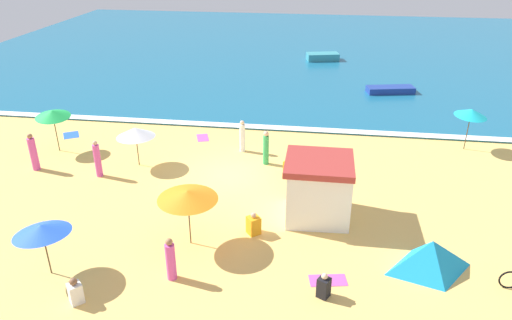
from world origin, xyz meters
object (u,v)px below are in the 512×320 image
beachgoer_1 (75,292)px  beachgoer_2 (266,148)px  beachgoer_0 (171,260)px  beachgoer_5 (98,160)px  beachgoer_3 (324,286)px  beach_umbrella_0 (188,195)px  beach_umbrella_5 (471,113)px  small_boat_0 (390,90)px  small_boat_1 (323,57)px  beachgoer_6 (242,137)px  beach_umbrella_4 (135,132)px  beach_umbrella_2 (52,114)px  beachgoer_8 (288,167)px  beach_umbrella_3 (41,229)px  lifeguard_cabana (318,188)px  beach_tent (430,256)px  beachgoer_4 (254,225)px  beachgoer_9 (33,153)px

beachgoer_1 → beachgoer_2: bearing=66.2°
beachgoer_0 → beachgoer_5: size_ratio=0.88×
beachgoer_3 → beach_umbrella_0: bearing=155.9°
beach_umbrella_5 → small_boat_0: 10.11m
beach_umbrella_0 → beachgoer_2: beach_umbrella_0 is taller
beachgoer_0 → beachgoer_2: size_ratio=0.91×
small_boat_1 → beachgoer_3: bearing=-89.0°
small_boat_0 → beachgoer_6: bearing=-128.4°
beach_umbrella_4 → beachgoer_5: beach_umbrella_4 is taller
beach_umbrella_0 → beachgoer_0: 2.51m
small_boat_0 → small_boat_1: size_ratio=1.16×
beach_umbrella_2 → beachgoer_8: (12.66, -1.12, -1.74)m
beachgoer_3 → beachgoer_8: (-1.87, 8.51, 0.00)m
beach_umbrella_5 → beachgoer_8: beach_umbrella_5 is taller
beach_umbrella_4 → beach_umbrella_3: bearing=-89.9°
beach_umbrella_2 → beachgoer_3: (14.53, -9.63, -1.74)m
lifeguard_cabana → beachgoer_8: 3.97m
beachgoer_1 → beachgoer_5: beachgoer_5 is taller
lifeguard_cabana → small_boat_1: bearing=90.4°
beach_tent → beachgoer_4: 6.64m
beach_tent → beachgoer_9: size_ratio=1.43×
beachgoer_1 → beachgoer_6: (3.38, 12.38, 0.44)m
beach_umbrella_5 → beach_tent: 11.82m
lifeguard_cabana → beachgoer_9: size_ratio=1.41×
beach_umbrella_0 → beachgoer_3: size_ratio=3.43×
beach_umbrella_3 → beach_umbrella_4: bearing=90.1°
beachgoer_2 → beachgoer_8: size_ratio=1.94×
small_boat_1 → small_boat_0: bearing=-60.7°
beach_umbrella_2 → beachgoer_5: (3.50, -2.52, -1.26)m
beach_umbrella_0 → beachgoer_8: size_ratio=3.42×
beach_tent → beachgoer_8: bearing=130.0°
beachgoer_5 → beach_umbrella_5: bearing=17.5°
beach_umbrella_5 → small_boat_1: bearing=113.5°
beachgoer_4 → beach_umbrella_0: bearing=-156.8°
beachgoer_3 → beachgoer_4: 4.32m
beach_umbrella_2 → small_boat_1: (13.98, 21.95, -1.73)m
beachgoer_0 → small_boat_0: beachgoer_0 is taller
beachgoer_2 → beachgoer_0: bearing=-102.7°
beachgoer_8 → beachgoer_1: bearing=-121.5°
beach_umbrella_0 → beachgoer_0: size_ratio=1.95×
beach_umbrella_4 → lifeguard_cabana: bearing=-21.3°
beach_umbrella_3 → beach_umbrella_5: 21.54m
beach_umbrella_0 → beach_umbrella_2: bearing=142.0°
lifeguard_cabana → beachgoer_9: bearing=170.5°
beach_umbrella_2 → beachgoer_4: 13.44m
beachgoer_1 → beachgoer_9: (-6.57, 8.72, 0.51)m
lifeguard_cabana → beach_tent: (4.05, -3.05, -0.71)m
lifeguard_cabana → beachgoer_4: bearing=-145.6°
beachgoer_5 → beach_tent: bearing=-19.5°
beachgoer_2 → beachgoer_5: size_ratio=0.97×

